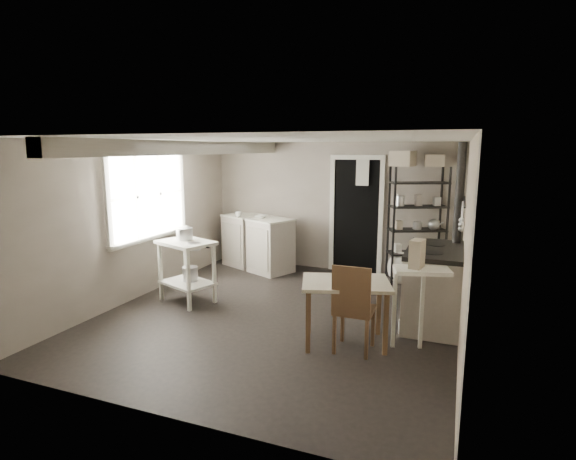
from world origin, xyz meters
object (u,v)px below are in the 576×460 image
(stockpot, at_px, (185,237))
(chair, at_px, (355,308))
(base_cabinets, at_px, (257,244))
(shelf_rack, at_px, (417,226))
(flour_sack, at_px, (401,270))
(stove, at_px, (434,290))
(work_table, at_px, (345,311))
(prep_table, at_px, (187,275))

(stockpot, distance_m, chair, 2.83)
(base_cabinets, relative_size, shelf_rack, 0.77)
(chair, bearing_deg, base_cabinets, 131.89)
(shelf_rack, xyz_separation_m, flour_sack, (-0.21, -0.17, -0.71))
(chair, bearing_deg, flour_sack, 86.74)
(stockpot, relative_size, flour_sack, 0.48)
(shelf_rack, relative_size, chair, 1.92)
(shelf_rack, xyz_separation_m, chair, (-0.37, -2.87, -0.46))
(stove, bearing_deg, stockpot, -174.17)
(stockpot, height_order, flour_sack, stockpot)
(stockpot, xyz_separation_m, work_table, (2.54, -0.65, -0.56))
(base_cabinets, height_order, shelf_rack, shelf_rack)
(shelf_rack, relative_size, flour_sack, 3.61)
(work_table, bearing_deg, flour_sack, 83.35)
(stockpot, height_order, work_table, stockpot)
(base_cabinets, relative_size, flour_sack, 2.77)
(prep_table, bearing_deg, base_cabinets, 85.36)
(shelf_rack, xyz_separation_m, work_table, (-0.50, -2.73, -0.57))
(work_table, height_order, flour_sack, work_table)
(flour_sack, bearing_deg, chair, -93.41)
(stockpot, relative_size, work_table, 0.26)
(shelf_rack, bearing_deg, stove, -101.31)
(base_cabinets, xyz_separation_m, shelf_rack, (2.81, 0.13, 0.49))
(work_table, xyz_separation_m, chair, (0.14, -0.14, 0.10))
(work_table, bearing_deg, chair, -45.18)
(base_cabinets, relative_size, chair, 1.47)
(base_cabinets, distance_m, work_table, 3.48)
(stockpot, distance_m, stove, 3.49)
(stockpot, xyz_separation_m, flour_sack, (2.84, 1.91, -0.70))
(stockpot, distance_m, flour_sack, 3.50)
(stockpot, bearing_deg, work_table, -14.27)
(chair, distance_m, flour_sack, 2.71)
(prep_table, relative_size, flour_sack, 1.69)
(stove, relative_size, work_table, 1.28)
(work_table, distance_m, chair, 0.22)
(stockpot, relative_size, chair, 0.25)
(stockpot, height_order, base_cabinets, stockpot)
(base_cabinets, height_order, chair, chair)
(flour_sack, bearing_deg, base_cabinets, 179.13)
(stockpot, height_order, stove, stockpot)
(base_cabinets, height_order, work_table, base_cabinets)
(flour_sack, bearing_deg, work_table, -96.65)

